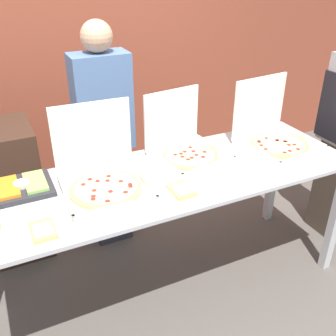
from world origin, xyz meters
name	(u,v)px	position (x,y,z in m)	size (l,w,h in m)	color
ground_plane	(168,284)	(0.00, 0.00, 0.00)	(16.00, 16.00, 0.00)	#514C47
brick_wall_behind	(86,42)	(0.00, 1.70, 1.40)	(10.00, 0.06, 2.80)	brown
buffet_table	(168,190)	(0.00, 0.00, 0.80)	(2.40, 0.79, 0.90)	#B7BABF
pizza_box_near_left	(185,147)	(0.21, 0.17, 0.98)	(0.48, 0.49, 0.42)	silver
pizza_box_far_left	(102,176)	(-0.40, 0.02, 0.99)	(0.48, 0.50, 0.46)	silver
pizza_box_far_right	(274,136)	(0.84, 0.05, 0.98)	(0.50, 0.52, 0.45)	silver
paper_plate_front_right	(181,191)	(-0.02, -0.21, 0.92)	(0.21, 0.21, 0.03)	white
paper_plate_front_center	(43,231)	(-0.79, -0.25, 0.92)	(0.23, 0.23, 0.03)	white
veggie_tray	(22,187)	(-0.83, 0.20, 0.93)	(0.33, 0.30, 0.05)	#28282D
sideboard_podium	(2,193)	(-0.95, 0.91, 0.52)	(0.58, 0.53, 1.03)	#382319
person_guest_plaid	(105,137)	(-0.18, 0.71, 0.91)	(0.40, 0.22, 1.73)	#2D2D38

